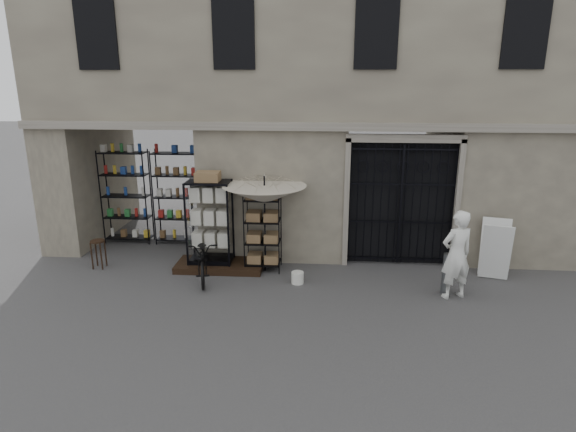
# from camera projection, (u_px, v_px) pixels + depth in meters

# --- Properties ---
(ground) EXTENTS (80.00, 80.00, 0.00)m
(ground) POSITION_uv_depth(u_px,v_px,m) (323.00, 301.00, 9.56)
(ground) COLOR black
(ground) RESTS_ON ground
(main_building) EXTENTS (14.00, 4.00, 9.00)m
(main_building) POSITION_uv_depth(u_px,v_px,m) (327.00, 69.00, 12.16)
(main_building) COLOR gray
(main_building) RESTS_ON ground
(shop_recess) EXTENTS (3.00, 1.70, 3.00)m
(shop_recess) POSITION_uv_depth(u_px,v_px,m) (146.00, 192.00, 12.15)
(shop_recess) COLOR black
(shop_recess) RESTS_ON ground
(shop_shelving) EXTENTS (2.70, 0.50, 2.50)m
(shop_shelving) POSITION_uv_depth(u_px,v_px,m) (152.00, 197.00, 12.70)
(shop_shelving) COLOR black
(shop_shelving) RESTS_ON ground
(iron_gate) EXTENTS (2.50, 0.21, 3.00)m
(iron_gate) POSITION_uv_depth(u_px,v_px,m) (400.00, 202.00, 11.21)
(iron_gate) COLOR black
(iron_gate) RESTS_ON ground
(step_platform) EXTENTS (2.00, 0.90, 0.15)m
(step_platform) POSITION_uv_depth(u_px,v_px,m) (220.00, 265.00, 11.19)
(step_platform) COLOR black
(step_platform) RESTS_ON ground
(display_cabinet) EXTENTS (1.10, 0.88, 2.07)m
(display_cabinet) POSITION_uv_depth(u_px,v_px,m) (210.00, 226.00, 11.01)
(display_cabinet) COLOR black
(display_cabinet) RESTS_ON step_platform
(wire_rack) EXTENTS (0.91, 0.76, 1.79)m
(wire_rack) POSITION_uv_depth(u_px,v_px,m) (263.00, 233.00, 10.95)
(wire_rack) COLOR black
(wire_rack) RESTS_ON ground
(market_umbrella) EXTENTS (1.66, 1.69, 2.66)m
(market_umbrella) POSITION_uv_depth(u_px,v_px,m) (264.00, 190.00, 10.58)
(market_umbrella) COLOR black
(market_umbrella) RESTS_ON ground
(white_bucket) EXTENTS (0.28, 0.28, 0.25)m
(white_bucket) POSITION_uv_depth(u_px,v_px,m) (298.00, 278.00, 10.38)
(white_bucket) COLOR silver
(white_bucket) RESTS_ON ground
(bicycle) EXTENTS (0.83, 1.07, 1.80)m
(bicycle) POSITION_uv_depth(u_px,v_px,m) (204.00, 278.00, 10.67)
(bicycle) COLOR black
(bicycle) RESTS_ON ground
(wooden_stool) EXTENTS (0.39, 0.39, 0.67)m
(wooden_stool) POSITION_uv_depth(u_px,v_px,m) (99.00, 253.00, 11.17)
(wooden_stool) COLOR black
(wooden_stool) RESTS_ON ground
(steel_bollard) EXTENTS (0.17, 0.17, 0.86)m
(steel_bollard) POSITION_uv_depth(u_px,v_px,m) (446.00, 274.00, 9.80)
(steel_bollard) COLOR #5D5F63
(steel_bollard) RESTS_ON ground
(shopkeeper) EXTENTS (1.27, 1.94, 0.44)m
(shopkeeper) POSITION_uv_depth(u_px,v_px,m) (452.00, 297.00, 9.76)
(shopkeeper) COLOR white
(shopkeeper) RESTS_ON ground
(easel_sign) EXTENTS (0.77, 0.83, 1.28)m
(easel_sign) POSITION_uv_depth(u_px,v_px,m) (495.00, 250.00, 10.51)
(easel_sign) COLOR silver
(easel_sign) RESTS_ON ground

